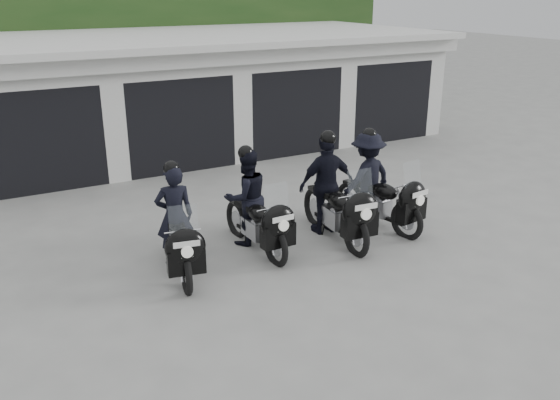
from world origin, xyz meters
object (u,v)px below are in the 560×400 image
police_bike_b (252,205)px  police_bike_a (178,229)px  police_bike_c (332,192)px  police_bike_d (373,183)px

police_bike_b → police_bike_a: bearing=-170.2°
police_bike_a → police_bike_b: size_ratio=0.98×
police_bike_c → police_bike_a: bearing=-174.7°
police_bike_b → police_bike_c: bearing=-12.2°
police_bike_b → police_bike_d: size_ratio=0.97×
police_bike_a → police_bike_c: (2.82, 0.04, 0.12)m
police_bike_b → police_bike_d: (2.41, -0.15, 0.03)m
police_bike_d → police_bike_a: bearing=172.9°
police_bike_a → police_bike_c: police_bike_c is taller
police_bike_a → police_bike_c: bearing=12.2°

